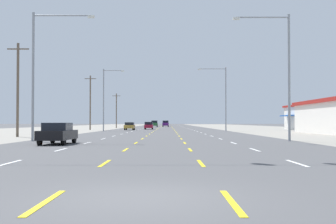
{
  "coord_description": "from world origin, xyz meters",
  "views": [
    {
      "loc": [
        0.55,
        -8.49,
        1.51
      ],
      "look_at": [
        0.68,
        67.62,
        3.31
      ],
      "focal_mm": 45.42,
      "sensor_mm": 36.0,
      "label": 1
    }
  ],
  "objects": [
    {
      "name": "ground_plane",
      "position": [
        0.0,
        66.0,
        0.0
      ],
      "size": [
        572.0,
        572.0,
        0.0
      ],
      "primitive_type": "plane",
      "color": "#4C4C4F"
    },
    {
      "name": "lot_apron_left",
      "position": [
        -24.75,
        66.0,
        0.0
      ],
      "size": [
        28.0,
        440.0,
        0.01
      ],
      "primitive_type": "cube",
      "color": "gray",
      "rests_on": "ground"
    },
    {
      "name": "lot_apron_right",
      "position": [
        24.75,
        66.0,
        0.0
      ],
      "size": [
        28.0,
        440.0,
        0.01
      ],
      "primitive_type": "cube",
      "color": "gray",
      "rests_on": "ground"
    },
    {
      "name": "lane_markings",
      "position": [
        0.0,
        104.5,
        0.01
      ],
      "size": [
        10.64,
        227.6,
        0.01
      ],
      "color": "white",
      "rests_on": "ground"
    },
    {
      "name": "signal_span_wire",
      "position": [
        0.65,
        11.17,
        5.61
      ],
      "size": [
        27.63,
        0.53,
        9.84
      ],
      "color": "brown",
      "rests_on": "ground"
    },
    {
      "name": "sedan_far_left_nearest",
      "position": [
        -6.97,
        20.46,
        0.76
      ],
      "size": [
        1.8,
        4.5,
        1.46
      ],
      "color": "black",
      "rests_on": "ground"
    },
    {
      "name": "sedan_far_left_near",
      "position": [
        -6.78,
        72.47,
        0.76
      ],
      "size": [
        1.8,
        4.5,
        1.46
      ],
      "color": "#B28C33",
      "rests_on": "ground"
    },
    {
      "name": "hatchback_inner_left_mid",
      "position": [
        -3.43,
        79.15,
        0.78
      ],
      "size": [
        1.72,
        3.9,
        1.54
      ],
      "color": "maroon",
      "rests_on": "ground"
    },
    {
      "name": "suv_inner_left_midfar",
      "position": [
        -3.67,
        123.64,
        1.03
      ],
      "size": [
        1.98,
        4.9,
        1.98
      ],
      "color": "#235B2D",
      "rests_on": "ground"
    },
    {
      "name": "suv_center_turn_far",
      "position": [
        -0.23,
        126.64,
        1.03
      ],
      "size": [
        1.98,
        4.9,
        1.98
      ],
      "color": "#4C196B",
      "rests_on": "ground"
    },
    {
      "name": "storefront_right_row_2",
      "position": [
        31.19,
        73.34,
        2.43
      ],
      "size": [
        14.99,
        12.14,
        4.83
      ],
      "color": "silver",
      "rests_on": "ground"
    },
    {
      "name": "streetlight_left_row_0",
      "position": [
        -9.62,
        25.04,
        5.99
      ],
      "size": [
        4.95,
        0.26,
        10.23
      ],
      "color": "gray",
      "rests_on": "ground"
    },
    {
      "name": "streetlight_right_row_0",
      "position": [
        9.68,
        25.04,
        5.87
      ],
      "size": [
        4.53,
        0.26,
        10.09
      ],
      "color": "gray",
      "rests_on": "ground"
    },
    {
      "name": "streetlight_left_row_1",
      "position": [
        -9.84,
        61.8,
        5.88
      ],
      "size": [
        3.53,
        0.26,
        10.34
      ],
      "color": "gray",
      "rests_on": "ground"
    },
    {
      "name": "streetlight_right_row_1",
      "position": [
        9.67,
        61.8,
        6.17
      ],
      "size": [
        4.76,
        0.26,
        10.61
      ],
      "color": "gray",
      "rests_on": "ground"
    },
    {
      "name": "utility_pole_left_row_0",
      "position": [
        -14.74,
        34.59,
        4.97
      ],
      "size": [
        2.2,
        0.26,
        9.56
      ],
      "color": "brown",
      "rests_on": "ground"
    },
    {
      "name": "utility_pole_left_row_1",
      "position": [
        -14.38,
        72.86,
        5.42
      ],
      "size": [
        2.2,
        0.26,
        10.44
      ],
      "color": "brown",
      "rests_on": "ground"
    },
    {
      "name": "utility_pole_left_row_2",
      "position": [
        -12.85,
        101.46,
        4.65
      ],
      "size": [
        2.2,
        0.26,
        8.91
      ],
      "color": "brown",
      "rests_on": "ground"
    }
  ]
}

